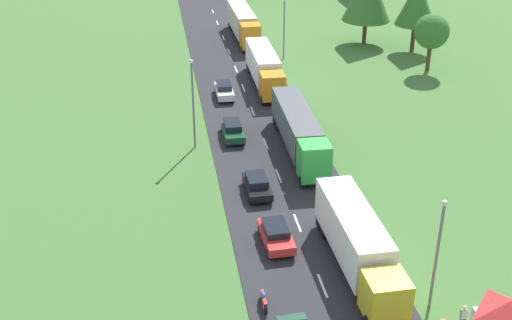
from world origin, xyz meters
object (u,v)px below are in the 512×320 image
object	(u,v)px
tree_pine	(432,32)
person_lead	(463,317)
truck_second	(299,130)
car_second	(276,234)
car_fourth	(233,130)
motorcycle_courier	(264,300)
car_third	(257,185)
car_fifth	(224,90)
truck_fourth	(243,23)
lamppost_lead	(438,249)
lamppost_third	(284,25)
truck_lead	(357,242)
tree_birch	(417,2)
truck_third	(264,67)
lamppost_second	(193,100)

from	to	relation	value
tree_pine	person_lead	bearing A→B (deg)	-109.76
truck_second	car_second	distance (m)	14.90
truck_second	car_fourth	distance (m)	6.66
truck_second	motorcycle_courier	size ratio (longest dim) A/B	7.33
car_third	car_fifth	xyz separation A→B (m)	(-0.20, 20.89, 0.04)
truck_second	truck_fourth	bearing A→B (deg)	89.98
car_third	lamppost_lead	bearing A→B (deg)	-61.87
lamppost_third	tree_pine	xyz separation A→B (m)	(15.96, -7.16, 0.50)
car_second	car_fourth	world-z (taller)	car_fourth
car_fourth	motorcycle_courier	world-z (taller)	car_fourth
truck_lead	tree_pine	world-z (taller)	tree_pine
truck_second	lamppost_third	xyz separation A→B (m)	(3.77, 25.89, 2.14)
car_second	car_fourth	distance (m)	17.75
truck_fourth	car_third	xyz separation A→B (m)	(-4.85, -42.11, -1.42)
person_lead	tree_pine	bearing A→B (deg)	70.24
tree_birch	car_fifth	bearing A→B (deg)	-154.34
truck_third	lamppost_third	bearing A→B (deg)	65.82
truck_second	truck_fourth	world-z (taller)	truck_fourth
truck_third	motorcycle_courier	xyz separation A→B (m)	(-6.43, -37.57, -1.61)
truck_fourth	car_second	distance (m)	49.48
lamppost_second	lamppost_third	xyz separation A→B (m)	(12.81, 23.62, -0.36)
tree_pine	lamppost_second	bearing A→B (deg)	-150.23
tree_birch	motorcycle_courier	bearing A→B (deg)	-120.29
car_fifth	truck_second	bearing A→B (deg)	-70.12
truck_lead	tree_pine	distance (m)	41.60
person_lead	lamppost_lead	distance (m)	4.10
lamppost_lead	tree_birch	size ratio (longest dim) A/B	0.81
tree_pine	car_second	bearing A→B (deg)	-126.64
car_third	lamppost_lead	size ratio (longest dim) A/B	0.55
truck_second	person_lead	size ratio (longest dim) A/B	8.33
car_fifth	motorcycle_courier	xyz separation A→B (m)	(-1.59, -34.45, -0.31)
truck_third	person_lead	xyz separation A→B (m)	(4.49, -41.31, -1.26)
truck_lead	truck_fourth	bearing A→B (deg)	89.90
tree_birch	lamppost_second	bearing A→B (deg)	-141.07
car_second	tree_pine	size ratio (longest dim) A/B	0.61
lamppost_lead	car_fifth	bearing A→B (deg)	102.95
truck_lead	truck_third	xyz separation A→B (m)	(-0.12, 34.81, -0.04)
truck_lead	lamppost_lead	world-z (taller)	lamppost_lead
truck_fourth	car_third	world-z (taller)	truck_fourth
truck_lead	car_fourth	world-z (taller)	truck_lead
truck_lead	car_fifth	world-z (taller)	truck_lead
tree_birch	tree_pine	distance (m)	7.81
car_third	tree_birch	world-z (taller)	tree_birch
truck_lead	lamppost_second	bearing A→B (deg)	114.11
person_lead	car_second	bearing A→B (deg)	131.42
truck_second	car_second	bearing A→B (deg)	-108.36
tree_birch	tree_pine	world-z (taller)	tree_birch
person_lead	car_fifth	bearing A→B (deg)	103.73
car_second	car_third	xyz separation A→B (m)	(-0.16, 7.14, -0.01)
car_third	car_second	bearing A→B (deg)	-88.68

